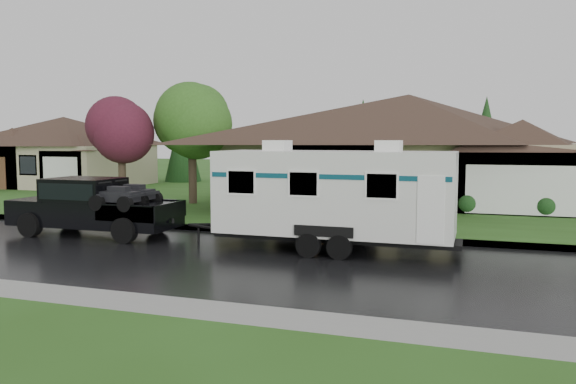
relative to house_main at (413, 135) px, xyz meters
The scene contains 11 objects.
ground 14.48m from the house_main, 99.41° to the right, with size 140.00×140.00×0.00m, color #2D571B.
road 16.40m from the house_main, 98.24° to the right, with size 140.00×8.00×0.01m, color black.
curb 12.32m from the house_main, 101.19° to the right, with size 140.00×0.50×0.15m, color gray.
lawn 4.36m from the house_main, 153.11° to the left, with size 140.00×26.00×0.15m, color #2D571B.
house_main is the anchor object (origin of this frame).
house_far 24.17m from the house_main, behind, with size 10.80×8.64×5.80m.
tree_left_green 11.56m from the house_main, 154.66° to the right, with size 3.65×3.65×6.04m.
tree_red 15.05m from the house_main, 155.52° to the right, with size 3.17×3.17×5.24m.
shrub_row 5.42m from the house_main, 93.69° to the right, with size 13.60×1.00×1.00m.
pickup_truck 17.06m from the house_main, 124.98° to the right, with size 6.07×2.31×2.02m.
travel_trailer 13.97m from the house_main, 93.58° to the right, with size 7.49×2.63×3.36m.
Camera 1 is at (5.47, -16.43, 3.39)m, focal length 35.00 mm.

